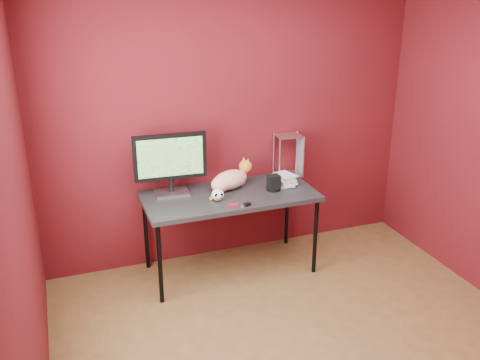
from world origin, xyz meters
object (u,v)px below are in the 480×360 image
object	(u,v)px
speaker	(274,183)
book_stack	(278,131)
monitor	(170,161)
cat	(230,180)
skull_mug	(218,195)
desk	(230,199)

from	to	relation	value
speaker	book_stack	xyz separation A→B (m)	(0.08, 0.10, 0.44)
monitor	cat	bearing A→B (deg)	-3.61
speaker	cat	bearing A→B (deg)	155.05
cat	speaker	distance (m)	0.39
monitor	speaker	size ratio (longest dim) A/B	4.43
cat	book_stack	world-z (taller)	book_stack
monitor	skull_mug	world-z (taller)	monitor
cat	book_stack	distance (m)	0.60
cat	skull_mug	xyz separation A→B (m)	(-0.19, -0.22, -0.03)
desk	monitor	world-z (taller)	monitor
monitor	cat	xyz separation A→B (m)	(0.52, -0.07, -0.21)
monitor	book_stack	world-z (taller)	book_stack
desk	cat	xyz separation A→B (m)	(0.05, 0.11, 0.14)
skull_mug	speaker	xyz separation A→B (m)	(0.54, 0.05, 0.01)
desk	skull_mug	world-z (taller)	skull_mug
skull_mug	speaker	bearing A→B (deg)	12.28
cat	speaker	world-z (taller)	cat
speaker	book_stack	world-z (taller)	book_stack
speaker	book_stack	distance (m)	0.46
desk	speaker	bearing A→B (deg)	-6.96
desk	speaker	xyz separation A→B (m)	(0.40, -0.05, 0.12)
desk	skull_mug	xyz separation A→B (m)	(-0.14, -0.10, 0.10)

